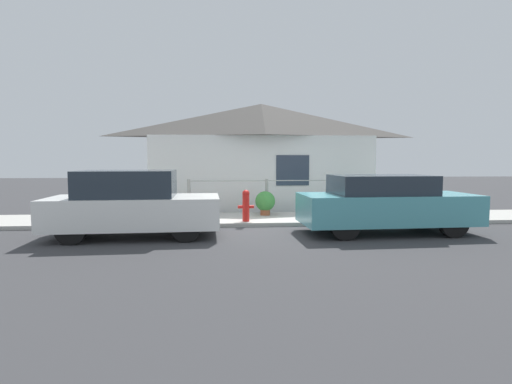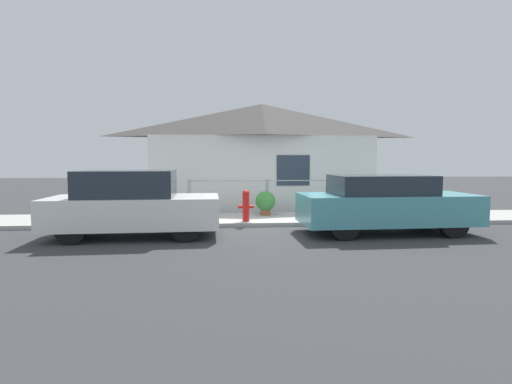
{
  "view_description": "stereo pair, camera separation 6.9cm",
  "coord_description": "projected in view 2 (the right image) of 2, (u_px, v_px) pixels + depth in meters",
  "views": [
    {
      "loc": [
        -1.32,
        -10.3,
        1.76
      ],
      "look_at": [
        -0.47,
        0.3,
        0.9
      ],
      "focal_mm": 28.0,
      "sensor_mm": 36.0,
      "label": 1
    },
    {
      "loc": [
        -1.25,
        -10.31,
        1.76
      ],
      "look_at": [
        -0.47,
        0.3,
        0.9
      ],
      "focal_mm": 28.0,
      "sensor_mm": 36.0,
      "label": 2
    }
  ],
  "objects": [
    {
      "name": "sidewalk",
      "position": [
        270.0,
        219.0,
        11.55
      ],
      "size": [
        24.0,
        2.16,
        0.11
      ],
      "color": "#B2AFA8",
      "rests_on": "ground_plane"
    },
    {
      "name": "ground_plane",
      "position": [
        275.0,
        227.0,
        10.48
      ],
      "size": [
        60.0,
        60.0,
        0.0
      ],
      "primitive_type": "plane",
      "color": "#38383A"
    },
    {
      "name": "house",
      "position": [
        262.0,
        126.0,
        14.0
      ],
      "size": [
        7.96,
        2.23,
        3.73
      ],
      "color": "white",
      "rests_on": "ground_plane"
    },
    {
      "name": "car_left",
      "position": [
        133.0,
        204.0,
        9.07
      ],
      "size": [
        3.86,
        1.78,
        1.52
      ],
      "rotation": [
        0.0,
        0.0,
        0.04
      ],
      "color": "white",
      "rests_on": "ground_plane"
    },
    {
      "name": "fire_hydrant",
      "position": [
        246.0,
        205.0,
        10.71
      ],
      "size": [
        0.44,
        0.2,
        0.85
      ],
      "color": "red",
      "rests_on": "sidewalk"
    },
    {
      "name": "potted_plant_by_fence",
      "position": [
        153.0,
        204.0,
        12.05
      ],
      "size": [
        0.45,
        0.45,
        0.59
      ],
      "color": "brown",
      "rests_on": "sidewalk"
    },
    {
      "name": "fence",
      "position": [
        267.0,
        194.0,
        12.42
      ],
      "size": [
        4.9,
        0.1,
        1.06
      ],
      "color": "#999993",
      "rests_on": "sidewalk"
    },
    {
      "name": "car_right",
      "position": [
        385.0,
        204.0,
        9.51
      ],
      "size": [
        4.16,
        1.79,
        1.4
      ],
      "rotation": [
        0.0,
        0.0,
        0.04
      ],
      "color": "teal",
      "rests_on": "ground_plane"
    },
    {
      "name": "potted_plant_near_hydrant",
      "position": [
        265.0,
        202.0,
        11.92
      ],
      "size": [
        0.6,
        0.6,
        0.72
      ],
      "color": "#9E5638",
      "rests_on": "sidewalk"
    },
    {
      "name": "potted_plant_corner",
      "position": [
        357.0,
        202.0,
        12.28
      ],
      "size": [
        0.56,
        0.56,
        0.65
      ],
      "color": "brown",
      "rests_on": "sidewalk"
    }
  ]
}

